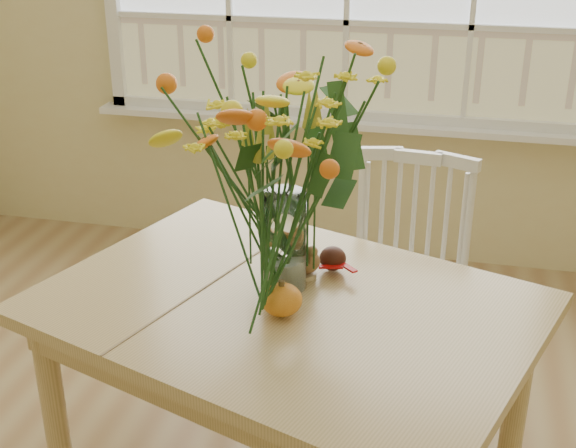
# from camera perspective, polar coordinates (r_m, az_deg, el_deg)

# --- Properties ---
(dining_table) EXTENTS (1.53, 1.30, 0.69)m
(dining_table) POSITION_cam_1_polar(r_m,az_deg,el_deg) (2.14, -0.12, -7.85)
(dining_table) COLOR tan
(dining_table) RESTS_ON floor
(windsor_chair) EXTENTS (0.45, 0.43, 0.89)m
(windsor_chair) POSITION_cam_1_polar(r_m,az_deg,el_deg) (2.69, 8.71, -3.51)
(windsor_chair) COLOR white
(windsor_chair) RESTS_ON floor
(flower_vase) EXTENTS (0.59, 0.59, 0.70)m
(flower_vase) POSITION_cam_1_polar(r_m,az_deg,el_deg) (2.00, -0.32, 6.02)
(flower_vase) COLOR white
(flower_vase) RESTS_ON dining_table
(pumpkin) EXTENTS (0.11, 0.11, 0.08)m
(pumpkin) POSITION_cam_1_polar(r_m,az_deg,el_deg) (2.01, -0.47, -5.74)
(pumpkin) COLOR orange
(pumpkin) RESTS_ON dining_table
(turkey_figurine) EXTENTS (0.10, 0.08, 0.13)m
(turkey_figurine) POSITION_cam_1_polar(r_m,az_deg,el_deg) (2.20, 1.10, -2.72)
(turkey_figurine) COLOR #CCB78C
(turkey_figurine) RESTS_ON dining_table
(dark_gourd) EXTENTS (0.13, 0.10, 0.07)m
(dark_gourd) POSITION_cam_1_polar(r_m,az_deg,el_deg) (2.24, 3.33, -2.65)
(dark_gourd) COLOR #38160F
(dark_gourd) RESTS_ON dining_table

